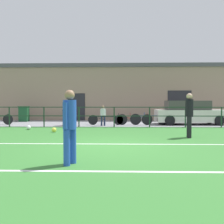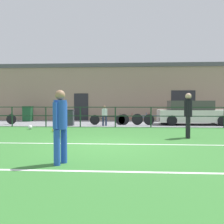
{
  "view_description": "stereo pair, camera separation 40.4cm",
  "coord_description": "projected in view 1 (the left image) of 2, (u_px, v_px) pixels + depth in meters",
  "views": [
    {
      "loc": [
        0.25,
        -7.63,
        1.38
      ],
      "look_at": [
        -0.07,
        4.07,
        0.93
      ],
      "focal_mm": 38.8,
      "sensor_mm": 36.0,
      "label": 1
    },
    {
      "loc": [
        0.66,
        -7.62,
        1.38
      ],
      "look_at": [
        -0.07,
        4.07,
        0.93
      ],
      "focal_mm": 38.8,
      "sensor_mm": 36.0,
      "label": 2
    }
  ],
  "objects": [
    {
      "name": "ground",
      "position": [
        111.0,
        147.0,
        7.69
      ],
      "size": [
        60.0,
        44.0,
        0.04
      ],
      "primitive_type": "cube",
      "color": "#387A33"
    },
    {
      "name": "field_line_touchline",
      "position": [
        111.0,
        144.0,
        8.06
      ],
      "size": [
        36.0,
        0.11,
        0.0
      ],
      "primitive_type": "cube",
      "color": "white",
      "rests_on": "ground"
    },
    {
      "name": "field_line_hash",
      "position": [
        106.0,
        171.0,
        4.84
      ],
      "size": [
        36.0,
        0.11,
        0.0
      ],
      "primitive_type": "cube",
      "color": "white",
      "rests_on": "ground"
    },
    {
      "name": "pavement_strip",
      "position": [
        115.0,
        123.0,
        16.18
      ],
      "size": [
        48.0,
        5.0,
        0.02
      ],
      "primitive_type": "cube",
      "color": "gray",
      "rests_on": "ground"
    },
    {
      "name": "perimeter_fence",
      "position": [
        114.0,
        114.0,
        13.65
      ],
      "size": [
        36.07,
        0.07,
        1.15
      ],
      "color": "#193823",
      "rests_on": "ground"
    },
    {
      "name": "clubhouse_facade",
      "position": [
        116.0,
        92.0,
        19.79
      ],
      "size": [
        28.0,
        2.56,
        4.42
      ],
      "color": "gray",
      "rests_on": "ground"
    },
    {
      "name": "player_goalkeeper",
      "position": [
        189.0,
        112.0,
        9.54
      ],
      "size": [
        0.31,
        0.48,
        1.75
      ],
      "rotation": [
        0.0,
        0.0,
        4.57
      ],
      "color": "black",
      "rests_on": "ground"
    },
    {
      "name": "player_striker",
      "position": [
        70.0,
        122.0,
        5.36
      ],
      "size": [
        0.29,
        0.43,
        1.66
      ],
      "rotation": [
        0.0,
        0.0,
        4.32
      ],
      "color": "blue",
      "rests_on": "ground"
    },
    {
      "name": "soccer_ball_match",
      "position": [
        29.0,
        127.0,
        12.43
      ],
      "size": [
        0.22,
        0.22,
        0.22
      ],
      "primitive_type": "sphere",
      "color": "white",
      "rests_on": "ground"
    },
    {
      "name": "soccer_ball_spare",
      "position": [
        54.0,
        130.0,
        11.32
      ],
      "size": [
        0.22,
        0.22,
        0.22
      ],
      "primitive_type": "sphere",
      "color": "#E5E04C",
      "rests_on": "ground"
    },
    {
      "name": "spectator_child",
      "position": [
        103.0,
        114.0,
        14.23
      ],
      "size": [
        0.33,
        0.21,
        1.19
      ],
      "rotation": [
        0.0,
        0.0,
        3.21
      ],
      "color": "#232D4C",
      "rests_on": "pavement_strip"
    },
    {
      "name": "parked_car_red",
      "position": [
        190.0,
        113.0,
        15.27
      ],
      "size": [
        4.33,
        1.81,
        1.49
      ],
      "color": "silver",
      "rests_on": "pavement_strip"
    },
    {
      "name": "bicycle_parked_1",
      "position": [
        106.0,
        120.0,
        14.88
      ],
      "size": [
        2.18,
        0.04,
        0.71
      ],
      "color": "black",
      "rests_on": "pavement_strip"
    },
    {
      "name": "bicycle_parked_2",
      "position": [
        134.0,
        119.0,
        14.83
      ],
      "size": [
        2.19,
        0.04,
        0.75
      ],
      "color": "black",
      "rests_on": "pavement_strip"
    },
    {
      "name": "bicycle_parked_3",
      "position": [
        149.0,
        119.0,
        14.81
      ],
      "size": [
        2.34,
        0.04,
        0.77
      ],
      "color": "black",
      "rests_on": "pavement_strip"
    },
    {
      "name": "trash_bin_0",
      "position": [
        24.0,
        114.0,
        17.49
      ],
      "size": [
        0.65,
        0.56,
        1.11
      ],
      "color": "#194C28",
      "rests_on": "pavement_strip"
    },
    {
      "name": "trash_bin_1",
      "position": [
        68.0,
        118.0,
        14.34
      ],
      "size": [
        0.53,
        0.45,
        0.96
      ],
      "color": "#33383D",
      "rests_on": "pavement_strip"
    }
  ]
}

